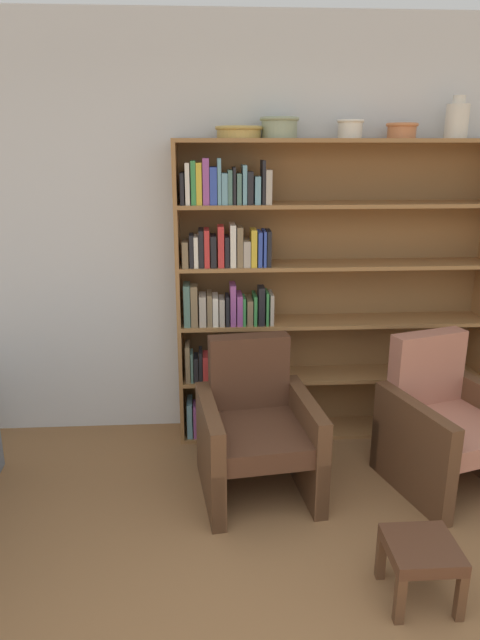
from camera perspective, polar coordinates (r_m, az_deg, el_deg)
name	(u,v)px	position (r m, az deg, el deg)	size (l,w,h in m)	color
wall_back	(260,235)	(3.89, 1.98, 8.47)	(12.00, 0.06, 2.75)	silver
bookshelf	(299,296)	(3.83, 5.96, 2.42)	(2.09, 0.30, 2.00)	olive
bowl_cream	(239,131)	(3.65, -0.10, 18.36)	(0.29, 0.29, 0.07)	tan
bowl_brass	(279,126)	(3.67, 3.95, 18.76)	(0.24, 0.24, 0.12)	gray
bowl_stoneware	(350,128)	(3.75, 10.97, 18.36)	(0.17, 0.17, 0.11)	silver
bowl_slate	(402,129)	(3.84, 15.88, 17.85)	(0.20, 0.20, 0.09)	#C67547
vase_tall	(457,120)	(3.97, 20.88, 18.20)	(0.14, 0.14, 0.25)	silver
armchair_leather	(256,429)	(3.37, 1.63, -10.87)	(0.72, 0.75, 0.88)	brown
armchair_cushioned	(446,424)	(3.65, 19.94, -9.73)	(0.81, 0.84, 0.88)	brown
footstool	(421,555)	(2.84, 17.68, -21.47)	(0.31, 0.31, 0.29)	brown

